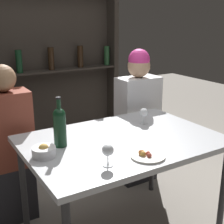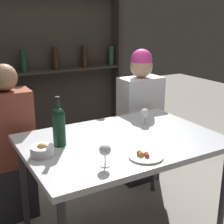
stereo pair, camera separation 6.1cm
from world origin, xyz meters
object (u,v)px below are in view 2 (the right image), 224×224
food_plate_0 (145,156)px  wine_glass_0 (145,113)px  wine_bottle (59,125)px  snack_bowl (42,150)px  seated_person_right (140,120)px  seated_person_left (11,149)px  wine_glass_1 (105,151)px

food_plate_0 → wine_glass_0: bearing=54.9°
wine_bottle → wine_glass_0: wine_bottle is taller
food_plate_0 → snack_bowl: (-0.50, 0.32, 0.02)m
wine_bottle → seated_person_right: bearing=28.2°
wine_bottle → seated_person_left: (-0.20, 0.52, -0.32)m
wine_glass_0 → food_plate_0: (-0.34, -0.49, -0.07)m
food_plate_0 → snack_bowl: size_ratio=1.46×
food_plate_0 → seated_person_right: size_ratio=0.16×
food_plate_0 → seated_person_right: bearing=56.6°
wine_glass_1 → food_plate_0: bearing=-5.5°
wine_bottle → food_plate_0: size_ratio=1.57×
wine_glass_0 → food_plate_0: wine_glass_0 is taller
wine_bottle → snack_bowl: bearing=-146.5°
snack_bowl → seated_person_right: bearing=28.9°
seated_person_left → food_plate_0: bearing=-58.9°
seated_person_left → wine_bottle: bearing=-68.9°
wine_glass_0 → snack_bowl: size_ratio=0.86×
wine_bottle → wine_glass_0: (0.70, 0.08, -0.06)m
wine_glass_0 → wine_glass_1: (-0.59, -0.46, 0.01)m
snack_bowl → seated_person_right: (1.12, 0.62, -0.17)m
wine_bottle → seated_person_right: seated_person_right is taller
wine_bottle → seated_person_right: size_ratio=0.25×
seated_person_left → seated_person_right: 1.18m
wine_glass_0 → seated_person_left: (-0.91, 0.45, -0.26)m
wine_glass_0 → snack_bowl: 0.86m
snack_bowl → wine_glass_1: bearing=-49.0°
wine_glass_0 → snack_bowl: wine_glass_0 is taller
seated_person_left → seated_person_right: size_ratio=0.96×
wine_glass_0 → seated_person_right: 0.57m
wine_glass_0 → seated_person_left: seated_person_left is taller
wine_glass_1 → seated_person_left: bearing=109.1°
wine_glass_0 → food_plate_0: size_ratio=0.59×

